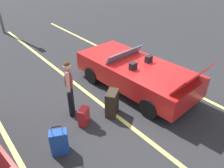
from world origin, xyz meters
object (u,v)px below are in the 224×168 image
at_px(convertible_car, 131,71).
at_px(suitcase_small_carryon, 84,117).
at_px(suitcase_medium_bright, 59,142).
at_px(suitcase_large_black, 112,103).
at_px(traveler_person, 69,86).

distance_m(convertible_car, suitcase_small_carryon, 2.39).
bearing_deg(suitcase_medium_bright, suitcase_small_carryon, -38.32).
bearing_deg(suitcase_large_black, convertible_car, -97.87).
xyz_separation_m(convertible_car, suitcase_small_carryon, (-0.61, 2.29, -0.34)).
height_order(suitcase_large_black, suitcase_small_carryon, suitcase_large_black).
bearing_deg(suitcase_medium_bright, suitcase_large_black, -53.94).
bearing_deg(traveler_person, convertible_car, 32.97).
height_order(convertible_car, traveler_person, traveler_person).
relative_size(suitcase_large_black, suitcase_medium_bright, 0.87).
bearing_deg(convertible_car, traveler_person, 87.19).
distance_m(suitcase_large_black, suitcase_medium_bright, 1.84).
bearing_deg(suitcase_medium_bright, traveler_person, -15.65).
distance_m(suitcase_medium_bright, suitcase_small_carryon, 1.06).
xyz_separation_m(suitcase_large_black, suitcase_small_carryon, (0.14, 0.85, -0.12)).
relative_size(suitcase_medium_bright, traveler_person, 0.52).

